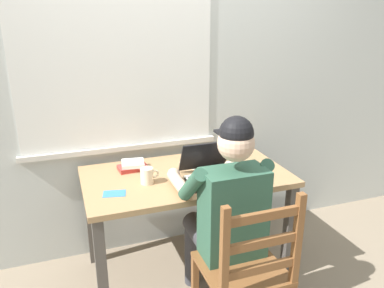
# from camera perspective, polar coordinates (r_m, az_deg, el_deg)

# --- Properties ---
(ground_plane) EXTENTS (8.00, 8.00, 0.00)m
(ground_plane) POSITION_cam_1_polar(r_m,az_deg,el_deg) (2.88, -0.83, -18.06)
(ground_plane) COLOR gray
(back_wall) EXTENTS (6.00, 0.08, 2.60)m
(back_wall) POSITION_cam_1_polar(r_m,az_deg,el_deg) (2.76, -4.16, 9.90)
(back_wall) COLOR beige
(back_wall) RESTS_ON ground
(desk) EXTENTS (1.32, 0.74, 0.74)m
(desk) POSITION_cam_1_polar(r_m,az_deg,el_deg) (2.54, -0.89, -6.58)
(desk) COLOR #9E7A51
(desk) RESTS_ON ground
(seated_person) EXTENTS (0.50, 0.60, 1.26)m
(seated_person) POSITION_cam_1_polar(r_m,az_deg,el_deg) (2.18, 4.92, -9.58)
(seated_person) COLOR #2D5642
(seated_person) RESTS_ON ground
(wooden_chair) EXTENTS (0.42, 0.42, 0.95)m
(wooden_chair) POSITION_cam_1_polar(r_m,az_deg,el_deg) (2.09, 8.08, -18.45)
(wooden_chair) COLOR brown
(wooden_chair) RESTS_ON ground
(laptop) EXTENTS (0.33, 0.33, 0.22)m
(laptop) POSITION_cam_1_polar(r_m,az_deg,el_deg) (2.43, 2.75, -3.95)
(laptop) COLOR black
(laptop) RESTS_ON desk
(computer_mouse) EXTENTS (0.06, 0.10, 0.03)m
(computer_mouse) POSITION_cam_1_polar(r_m,az_deg,el_deg) (2.50, 9.54, -4.38)
(computer_mouse) COLOR black
(computer_mouse) RESTS_ON desk
(coffee_mug_white) EXTENTS (0.12, 0.08, 0.10)m
(coffee_mug_white) POSITION_cam_1_polar(r_m,az_deg,el_deg) (2.37, -6.68, -4.71)
(coffee_mug_white) COLOR beige
(coffee_mug_white) RESTS_ON desk
(coffee_mug_dark) EXTENTS (0.12, 0.08, 0.09)m
(coffee_mug_dark) POSITION_cam_1_polar(r_m,az_deg,el_deg) (2.85, 6.38, -0.67)
(coffee_mug_dark) COLOR black
(coffee_mug_dark) RESTS_ON desk
(book_stack_main) EXTENTS (0.20, 0.16, 0.06)m
(book_stack_main) POSITION_cam_1_polar(r_m,az_deg,el_deg) (2.59, -8.83, -3.22)
(book_stack_main) COLOR #BC332D
(book_stack_main) RESTS_ON desk
(book_stack_side) EXTENTS (0.20, 0.15, 0.09)m
(book_stack_side) POSITION_cam_1_polar(r_m,az_deg,el_deg) (2.70, 2.27, -1.68)
(book_stack_side) COLOR #2D5B9E
(book_stack_side) RESTS_ON desk
(paper_pile_near_laptop) EXTENTS (0.25, 0.23, 0.01)m
(paper_pile_near_laptop) POSITION_cam_1_polar(r_m,az_deg,el_deg) (2.67, 0.95, -2.75)
(paper_pile_near_laptop) COLOR white
(paper_pile_near_laptop) RESTS_ON desk
(paper_pile_back_corner) EXTENTS (0.20, 0.19, 0.02)m
(paper_pile_back_corner) POSITION_cam_1_polar(r_m,az_deg,el_deg) (2.40, 1.53, -5.31)
(paper_pile_back_corner) COLOR silver
(paper_pile_back_corner) RESTS_ON desk
(landscape_photo_print) EXTENTS (0.15, 0.11, 0.00)m
(landscape_photo_print) POSITION_cam_1_polar(r_m,az_deg,el_deg) (2.28, -11.50, -7.25)
(landscape_photo_print) COLOR teal
(landscape_photo_print) RESTS_ON desk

